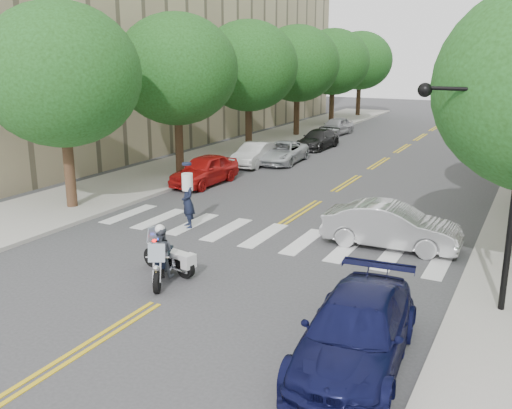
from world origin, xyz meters
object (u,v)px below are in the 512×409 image
Objects in this scene: motorcycle_police at (161,256)px; motorcycle_parked at (172,259)px; convertible at (391,226)px; officer_standing at (188,202)px; sedan_blue at (356,332)px.

motorcycle_police is 0.69m from motorcycle_parked.
officer_standing is at bearing 97.79° from convertible.
sedan_blue is at bearing 2.16° from officer_standing.
motorcycle_parked is at bearing -110.95° from motorcycle_police.
motorcycle_parked is 0.40× the size of sedan_blue.
motorcycle_police is 0.96× the size of motorcycle_parked.
convertible is 0.89× the size of sedan_blue.
officer_standing reaches higher than motorcycle_police.
motorcycle_parked is 6.91m from sedan_blue.
officer_standing is 7.50m from convertible.
motorcycle_police is 1.00× the size of officer_standing.
officer_standing is 10.87m from sedan_blue.
sedan_blue is at bearing -99.62° from motorcycle_parked.
officer_standing is at bearing -91.45° from motorcycle_police.
motorcycle_police is 0.39× the size of sedan_blue.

